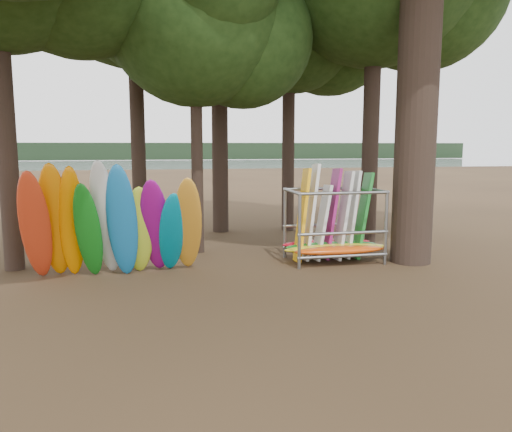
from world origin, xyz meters
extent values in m
plane|color=#47331E|center=(0.00, 0.00, 0.00)|extent=(120.00, 120.00, 0.00)
plane|color=gray|center=(0.00, 60.00, 0.00)|extent=(160.00, 160.00, 0.00)
cube|color=black|center=(0.00, 110.00, 2.00)|extent=(160.00, 4.00, 4.00)
cylinder|color=black|center=(-6.09, 2.39, 5.38)|extent=(0.51, 0.51, 10.77)
cylinder|color=black|center=(-2.77, 6.22, 5.63)|extent=(0.50, 0.50, 11.26)
cylinder|color=black|center=(0.28, 7.28, 6.42)|extent=(0.62, 0.62, 12.83)
cylinder|color=black|center=(2.94, 7.02, 5.02)|extent=(0.48, 0.48, 10.05)
ellipsoid|color=black|center=(2.94, 7.02, 8.54)|extent=(7.39, 7.39, 6.43)
cylinder|color=black|center=(-0.96, 3.57, 4.25)|extent=(0.36, 0.36, 8.50)
ellipsoid|color=black|center=(-0.96, 3.57, 7.22)|extent=(6.25, 6.25, 5.44)
cylinder|color=black|center=(5.00, 4.02, 5.59)|extent=(0.56, 0.56, 11.17)
ellipsoid|color=red|center=(-5.17, 0.82, 1.40)|extent=(0.78, 1.59, 2.93)
ellipsoid|color=orange|center=(-4.76, 1.10, 1.48)|extent=(0.82, 1.31, 3.04)
ellipsoid|color=orange|center=(-4.35, 1.05, 1.44)|extent=(0.78, 1.25, 2.97)
ellipsoid|color=#106516|center=(-3.94, 0.79, 1.24)|extent=(0.79, 1.38, 2.59)
ellipsoid|color=silver|center=(-3.53, 0.98, 1.51)|extent=(0.88, 1.61, 3.14)
ellipsoid|color=#125D97|center=(-3.12, 0.77, 1.46)|extent=(0.90, 1.28, 3.01)
ellipsoid|color=#AAC028|center=(-2.71, 1.02, 1.18)|extent=(0.79, 1.20, 2.45)
ellipsoid|color=#830C71|center=(-2.30, 0.96, 1.28)|extent=(0.95, 1.73, 2.68)
ellipsoid|color=#017693|center=(-1.89, 0.91, 1.11)|extent=(0.77, 1.65, 2.36)
ellipsoid|color=orange|center=(-1.48, 0.84, 1.30)|extent=(0.83, 1.97, 2.74)
ellipsoid|color=#D9470C|center=(2.79, 1.02, 0.42)|extent=(2.68, 0.55, 0.24)
ellipsoid|color=gold|center=(2.79, 1.31, 0.42)|extent=(3.10, 0.55, 0.24)
ellipsoid|color=#166419|center=(2.79, 1.66, 0.42)|extent=(2.85, 0.55, 0.24)
ellipsoid|color=red|center=(2.79, 2.07, 0.42)|extent=(2.80, 0.55, 0.24)
cube|color=#FFB00D|center=(1.85, 1.63, 1.35)|extent=(0.44, 0.78, 2.73)
cube|color=silver|center=(2.17, 1.79, 1.41)|extent=(0.49, 0.78, 2.84)
cube|color=silver|center=(2.48, 1.68, 1.11)|extent=(0.51, 0.75, 2.24)
cube|color=#8D1763|center=(2.79, 1.78, 1.35)|extent=(0.53, 0.79, 2.71)
cube|color=silver|center=(3.10, 1.61, 1.31)|extent=(0.52, 0.78, 2.64)
cube|color=silver|center=(3.41, 1.77, 1.31)|extent=(0.48, 0.78, 2.63)
cube|color=#1C8029|center=(3.72, 1.66, 1.29)|extent=(0.57, 0.76, 2.59)
camera|label=1|loc=(-2.42, -11.99, 3.35)|focal=35.00mm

